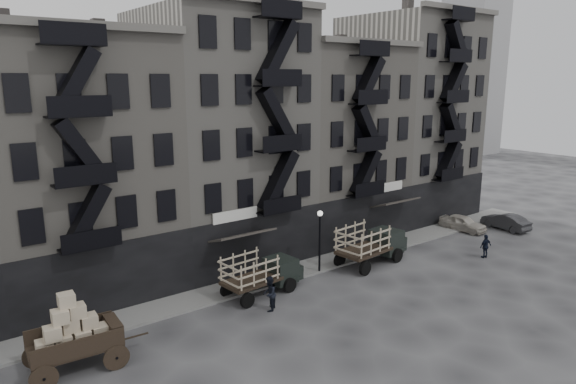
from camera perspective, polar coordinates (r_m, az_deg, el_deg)
ground at (r=30.97m, az=2.39°, el=-11.62°), size 140.00×140.00×0.00m
sidewalk at (r=33.67m, az=-1.73°, el=-9.42°), size 55.00×2.50×0.15m
building_midwest at (r=32.96m, az=-22.58°, el=2.56°), size 10.00×11.35×16.20m
building_center at (r=36.58m, az=-7.38°, el=5.91°), size 10.00×11.35×18.20m
building_mideast at (r=42.53m, az=4.45°, el=5.55°), size 10.00×11.35×16.20m
building_east at (r=49.57m, az=13.25°, el=8.00°), size 10.00×11.35×19.20m
lamp_post at (r=33.66m, az=3.56°, el=-4.56°), size 0.36×0.36×4.28m
wagon at (r=25.04m, az=-23.01°, el=-13.80°), size 4.25×2.48×3.48m
stake_truck_west at (r=30.91m, az=-3.00°, el=-8.69°), size 5.33×2.52×2.60m
stake_truck_east at (r=36.09m, az=9.26°, el=-5.38°), size 5.99×2.91×2.91m
car_east at (r=45.92m, az=18.85°, el=-3.28°), size 1.97×4.08×1.34m
car_far at (r=47.67m, az=23.03°, el=-3.03°), size 1.86×4.26×1.36m
pedestrian_mid at (r=28.98m, az=-2.08°, el=-11.22°), size 1.22×1.21×1.99m
policeman at (r=39.65m, az=21.10°, el=-5.64°), size 1.07×0.58×1.73m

